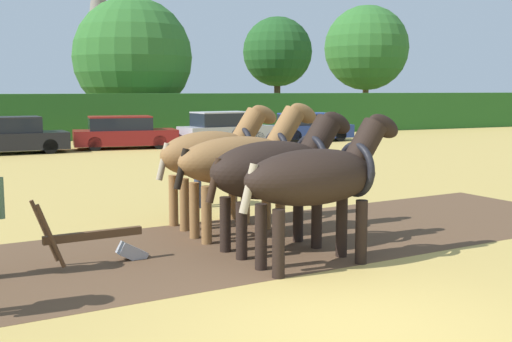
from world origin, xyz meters
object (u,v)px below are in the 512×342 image
(tree_center_left, at_px, (133,57))
(parked_car_center_left, at_px, (11,136))
(draft_horse_trail_right, at_px, (214,154))
(plow, at_px, (102,242))
(tree_center, at_px, (277,52))
(farmer_beside_team, at_px, (197,167))
(parked_car_right, at_px, (309,128))
(church_spire, at_px, (99,25))
(draft_horse_trail_left, at_px, (244,160))
(draft_horse_lead_left, at_px, (319,177))
(tree_center_right, at_px, (367,48))
(draft_horse_lead_right, at_px, (277,169))
(parked_car_center, at_px, (124,133))
(parked_car_center_right, at_px, (224,129))

(tree_center_left, height_order, parked_car_center_left, tree_center_left)
(draft_horse_trail_right, relative_size, plow, 1.55)
(tree_center, distance_m, plow, 36.00)
(farmer_beside_team, bearing_deg, parked_car_right, 66.09)
(church_spire, bearing_deg, draft_horse_trail_left, -99.26)
(draft_horse_trail_left, bearing_deg, draft_horse_lead_left, -90.21)
(tree_center_left, relative_size, tree_center_right, 0.92)
(tree_center, relative_size, draft_horse_trail_left, 2.56)
(tree_center_left, relative_size, plow, 4.71)
(church_spire, height_order, draft_horse_lead_right, church_spire)
(tree_center_left, height_order, tree_center_right, tree_center_right)
(draft_horse_trail_left, relative_size, farmer_beside_team, 1.88)
(tree_center_right, height_order, parked_car_right, tree_center_right)
(draft_horse_lead_right, height_order, draft_horse_trail_left, draft_horse_trail_left)
(farmer_beside_team, bearing_deg, tree_center_right, 62.77)
(tree_center_left, xyz_separation_m, plow, (-7.76, -29.02, -4.22))
(parked_car_center, bearing_deg, draft_horse_trail_right, -90.36)
(draft_horse_trail_right, distance_m, parked_car_right, 20.46)
(draft_horse_trail_left, height_order, parked_car_center_right, draft_horse_trail_left)
(draft_horse_trail_right, relative_size, parked_car_center_left, 0.62)
(parked_car_center_left, bearing_deg, tree_center_left, 51.59)
(draft_horse_lead_left, distance_m, parked_car_center, 20.39)
(draft_horse_lead_right, distance_m, draft_horse_trail_right, 2.30)
(tree_center_left, bearing_deg, draft_horse_lead_left, -99.06)
(draft_horse_lead_left, height_order, plow, draft_horse_lead_left)
(draft_horse_trail_left, xyz_separation_m, parked_car_right, (11.49, 17.98, -0.68))
(tree_center_right, distance_m, parked_car_center_left, 28.90)
(draft_horse_trail_right, height_order, plow, draft_horse_trail_right)
(tree_center_right, bearing_deg, draft_horse_trail_right, -128.84)
(draft_horse_lead_right, relative_size, plow, 1.64)
(parked_car_center_left, distance_m, parked_car_center, 4.74)
(draft_horse_lead_right, bearing_deg, farmer_beside_team, 83.38)
(tree_center_right, xyz_separation_m, draft_horse_trail_left, (-23.02, -29.88, -4.28))
(draft_horse_lead_right, xyz_separation_m, farmer_beside_team, (0.10, 4.14, -0.42))
(tree_center, distance_m, parked_car_center, 18.52)
(farmer_beside_team, distance_m, parked_car_center_right, 16.28)
(parked_car_center_left, bearing_deg, draft_horse_trail_right, -83.31)
(tree_center, relative_size, church_spire, 0.39)
(tree_center_right, bearing_deg, tree_center_left, -174.61)
(draft_horse_lead_right, distance_m, parked_car_right, 22.27)
(church_spire, bearing_deg, tree_center_left, -98.61)
(draft_horse_trail_left, relative_size, parked_car_center_right, 0.65)
(tree_center_left, height_order, farmer_beside_team, tree_center_left)
(church_spire, bearing_deg, parked_car_center, -100.22)
(plow, bearing_deg, tree_center_left, 69.73)
(tree_center, height_order, farmer_beside_team, tree_center)
(farmer_beside_team, relative_size, parked_car_center_right, 0.35)
(parked_car_center, bearing_deg, tree_center_left, 80.44)
(tree_center, distance_m, draft_horse_trail_right, 32.90)
(draft_horse_lead_left, distance_m, parked_car_center_right, 21.22)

